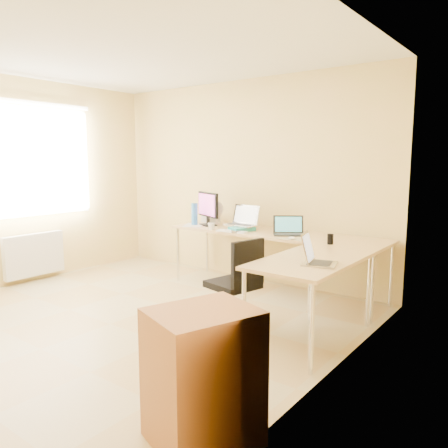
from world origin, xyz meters
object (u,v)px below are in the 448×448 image
Objects in this scene: keyboard at (232,231)px; water_bottle at (194,214)px; laptop_return at (320,252)px; desk_main at (274,263)px; desk_return at (311,299)px; laptop_center at (241,216)px; desk_fan at (217,213)px; laptop_black at (289,226)px; monitor at (208,209)px; mug at (211,226)px; cabinet at (203,378)px; office_chair at (233,276)px.

water_bottle is at bearing 161.06° from keyboard.
water_bottle is at bearing 50.03° from laptop_return.
desk_main and desk_return have the same top height.
laptop_center is 1.01× the size of keyboard.
desk_fan is at bearing 50.62° from water_bottle.
laptop_black is at bearing -15.52° from desk_main.
monitor is 1.33× the size of laptop_center.
water_bottle is at bearing -173.21° from desk_main.
desk_return is 1.29m from laptop_black.
desk_return is 1.78m from laptop_center.
water_bottle is (-0.41, 0.16, 0.10)m from mug.
monitor is at bearing 46.48° from laptop_return.
monitor is 2.39m from laptop_return.
cabinet is at bearing -84.81° from desk_return.
mug is 0.46m from desk_fan.
cabinet reaches higher than desk_return.
laptop_center reaches higher than desk_return.
desk_fan reaches higher than desk_main.
desk_return is 4.18× the size of laptop_return.
laptop_return is at bearing -85.47° from laptop_black.
mug reaches higher than desk_main.
laptop_return is at bearing -35.96° from keyboard.
desk_return is at bearing -85.81° from laptop_black.
desk_main is 6.99× the size of keyboard.
desk_fan reaches higher than keyboard.
laptop_black is at bearing 23.80° from laptop_return.
laptop_center and desk_fan have the same top height.
desk_fan is at bearing 145.50° from office_chair.
desk_main is at bearing -27.52° from desk_fan.
office_chair is at bearing 76.35° from laptop_return.
cabinet is at bearing -48.20° from water_bottle.
office_chair is (1.21, -1.29, -0.38)m from desk_fan.
desk_main is 9.24× the size of water_bottle.
office_chair is at bearing -122.25° from laptop_black.
laptop_return is at bearing -46.23° from desk_main.
laptop_return is at bearing -3.51° from monitor.
laptop_return reaches higher than desk_return.
desk_main is 0.69m from laptop_center.
office_chair is at bearing -37.30° from water_bottle.
water_bottle is (-1.35, -0.07, 0.04)m from laptop_black.
monitor is 0.58× the size of office_chair.
laptop_return reaches higher than keyboard.
desk_return is 0.75m from office_chair.
keyboard is (-0.63, -0.23, -0.10)m from laptop_black.
office_chair is (0.71, -1.14, -0.40)m from laptop_center.
keyboard is 0.75m from water_bottle.
desk_return is (0.98, -1.00, 0.00)m from desk_main.
desk_fan is at bearing 167.75° from laptop_center.
cabinet is at bearing -47.19° from office_chair.
laptop_black reaches higher than desk_main.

